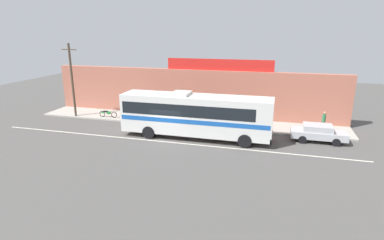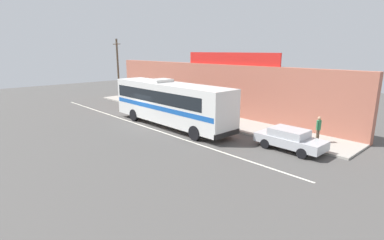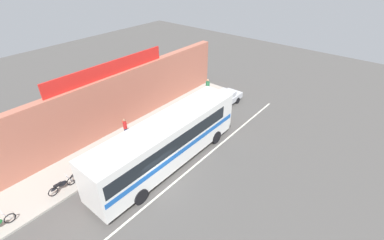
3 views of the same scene
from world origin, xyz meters
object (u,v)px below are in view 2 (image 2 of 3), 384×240
object	(u,v)px
pedestrian_far_left	(212,106)
intercity_bus	(169,101)
utility_pole	(118,69)
pedestrian_far_right	(318,127)
motorcycle_blue	(138,100)
motorcycle_orange	(168,106)
parked_car	(290,139)
motorcycle_red	(158,104)

from	to	relation	value
pedestrian_far_left	intercity_bus	bearing A→B (deg)	-91.97
utility_pole	pedestrian_far_right	world-z (taller)	utility_pole
motorcycle_blue	pedestrian_far_left	xyz separation A→B (m)	(10.05, 1.57, 0.54)
pedestrian_far_left	pedestrian_far_right	bearing A→B (deg)	-3.35
pedestrian_far_left	motorcycle_orange	bearing A→B (deg)	-163.81
motorcycle_blue	pedestrian_far_left	size ratio (longest dim) A/B	1.17
parked_car	motorcycle_blue	bearing A→B (deg)	175.63
intercity_bus	parked_car	xyz separation A→B (m)	(9.74, 1.75, -1.33)
motorcycle_red	motorcycle_orange	size ratio (longest dim) A/B	0.99
intercity_bus	utility_pole	xyz separation A→B (m)	(-13.37, 2.91, 1.83)
motorcycle_red	pedestrian_far_left	xyz separation A→B (m)	(6.30, 1.54, 0.54)
motorcycle_red	pedestrian_far_right	bearing A→B (deg)	3.24
parked_car	motorcycle_red	xyz separation A→B (m)	(-15.88, 1.53, -0.17)
pedestrian_far_right	intercity_bus	bearing A→B (deg)	-157.93
motorcycle_blue	intercity_bus	bearing A→B (deg)	-18.21
intercity_bus	motorcycle_orange	world-z (taller)	intercity_bus
intercity_bus	motorcycle_red	world-z (taller)	intercity_bus
pedestrian_far_right	pedestrian_far_left	world-z (taller)	pedestrian_far_right
intercity_bus	motorcycle_orange	bearing A→B (deg)	143.28
motorcycle_blue	pedestrian_far_right	xyz separation A→B (m)	(20.29, 0.97, 0.60)
parked_car	motorcycle_blue	xyz separation A→B (m)	(-19.62, 1.50, -0.17)
motorcycle_blue	motorcycle_orange	bearing A→B (deg)	1.98
parked_car	motorcycle_orange	size ratio (longest dim) A/B	2.30
motorcycle_red	pedestrian_far_right	distance (m)	16.58
pedestrian_far_right	parked_car	bearing A→B (deg)	-105.01
motorcycle_orange	pedestrian_far_right	size ratio (longest dim) A/B	1.05
parked_car	motorcycle_orange	bearing A→B (deg)	173.31
motorcycle_blue	pedestrian_far_left	bearing A→B (deg)	8.87
intercity_bus	pedestrian_far_right	size ratio (longest dim) A/B	7.00
utility_pole	pedestrian_far_right	distance (m)	23.97
utility_pole	motorcycle_blue	bearing A→B (deg)	5.56
intercity_bus	motorcycle_orange	distance (m)	5.93
motorcycle_red	motorcycle_orange	xyz separation A→B (m)	(1.54, 0.15, 0.00)
parked_car	motorcycle_blue	size ratio (longest dim) A/B	2.19
parked_car	motorcycle_orange	xyz separation A→B (m)	(-14.35, 1.68, -0.17)
intercity_bus	motorcycle_blue	bearing A→B (deg)	161.79
intercity_bus	parked_car	world-z (taller)	intercity_bus
utility_pole	motorcycle_red	bearing A→B (deg)	2.94
motorcycle_red	motorcycle_orange	distance (m)	1.54
parked_car	utility_pole	xyz separation A→B (m)	(-23.12, 1.16, 3.16)
motorcycle_blue	pedestrian_far_left	world-z (taller)	pedestrian_far_left
motorcycle_blue	motorcycle_red	xyz separation A→B (m)	(3.74, 0.03, 0.00)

